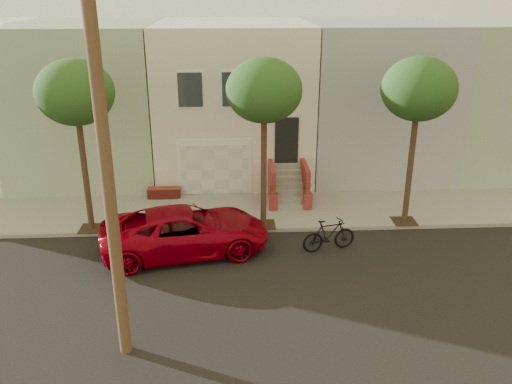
{
  "coord_description": "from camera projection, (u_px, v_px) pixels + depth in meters",
  "views": [
    {
      "loc": [
        -0.27,
        -14.49,
        8.71
      ],
      "look_at": [
        0.67,
        3.0,
        1.85
      ],
      "focal_mm": 37.06,
      "sensor_mm": 36.0,
      "label": 1
    }
  ],
  "objects": [
    {
      "name": "motorcycle",
      "position": [
        329.0,
        235.0,
        18.43
      ],
      "size": [
        2.03,
        1.01,
        1.18
      ],
      "primitive_type": "imported",
      "rotation": [
        0.0,
        0.0,
        1.81
      ],
      "color": "black",
      "rests_on": "ground"
    },
    {
      "name": "tree_left",
      "position": [
        75.0,
        94.0,
        18.1
      ],
      "size": [
        2.7,
        2.57,
        6.3
      ],
      "color": "#2D2116",
      "rests_on": "sidewalk"
    },
    {
      "name": "house_row",
      "position": [
        233.0,
        97.0,
        25.74
      ],
      "size": [
        33.1,
        11.7,
        7.0
      ],
      "color": "beige",
      "rests_on": "sidewalk"
    },
    {
      "name": "pickup_truck",
      "position": [
        186.0,
        231.0,
        18.25
      ],
      "size": [
        6.16,
        3.68,
        1.6
      ],
      "primitive_type": "imported",
      "rotation": [
        0.0,
        0.0,
        1.76
      ],
      "color": "#8D0010",
      "rests_on": "ground"
    },
    {
      "name": "tree_right",
      "position": [
        419.0,
        90.0,
        18.69
      ],
      "size": [
        2.7,
        2.57,
        6.3
      ],
      "color": "#2D2116",
      "rests_on": "sidewalk"
    },
    {
      "name": "tree_mid",
      "position": [
        264.0,
        92.0,
        18.42
      ],
      "size": [
        2.7,
        2.57,
        6.3
      ],
      "color": "#2D2116",
      "rests_on": "sidewalk"
    },
    {
      "name": "sidewalk",
      "position": [
        237.0,
        212.0,
        21.61
      ],
      "size": [
        40.0,
        3.7,
        0.15
      ],
      "primitive_type": "cube",
      "color": "gray",
      "rests_on": "ground"
    },
    {
      "name": "ground",
      "position": [
        240.0,
        282.0,
        16.66
      ],
      "size": [
        90.0,
        90.0,
        0.0
      ],
      "primitive_type": "plane",
      "color": "black",
      "rests_on": "ground"
    }
  ]
}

